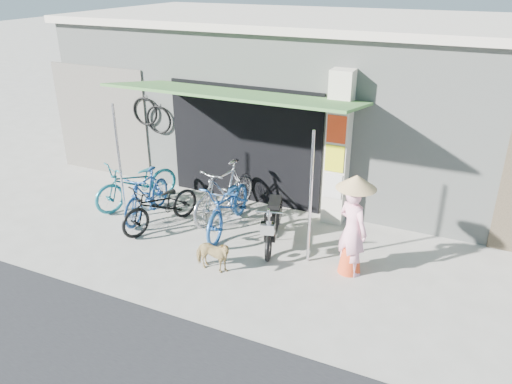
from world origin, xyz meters
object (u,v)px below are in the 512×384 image
at_px(bike_navy, 229,205).
at_px(bike_silver, 225,191).
at_px(bike_blue, 146,195).
at_px(bike_black, 161,205).
at_px(moped, 273,222).
at_px(street_dog, 212,255).
at_px(nun, 353,226).
at_px(bike_teal, 137,183).

bearing_deg(bike_navy, bike_silver, 120.11).
relative_size(bike_blue, bike_black, 0.92).
distance_m(bike_black, moped, 2.22).
bearing_deg(moped, street_dog, -128.52).
bearing_deg(bike_navy, street_dog, -79.32).
bearing_deg(moped, bike_black, 172.98).
xyz_separation_m(moped, nun, (1.54, -0.36, 0.44)).
bearing_deg(nun, bike_blue, 26.23).
height_order(bike_black, moped, moped).
xyz_separation_m(street_dog, nun, (2.08, 0.94, 0.56)).
distance_m(bike_navy, street_dog, 1.49).
xyz_separation_m(bike_teal, bike_navy, (2.27, -0.16, 0.01)).
xyz_separation_m(bike_teal, bike_black, (1.03, -0.63, -0.04)).
bearing_deg(nun, moped, 16.62).
height_order(street_dog, moped, moped).
height_order(bike_teal, street_dog, bike_teal).
bearing_deg(bike_silver, bike_teal, -161.82).
relative_size(bike_silver, street_dog, 2.71).
bearing_deg(bike_navy, nun, -16.74).
xyz_separation_m(bike_teal, nun, (4.76, -0.64, 0.36)).
height_order(bike_navy, street_dog, bike_navy).
bearing_deg(bike_blue, bike_navy, 2.21).
relative_size(bike_blue, bike_silver, 0.85).
xyz_separation_m(bike_black, bike_silver, (0.92, 0.89, 0.11)).
bearing_deg(bike_teal, moped, 17.95).
relative_size(bike_teal, bike_black, 1.09).
height_order(bike_silver, moped, bike_silver).
distance_m(bike_silver, street_dog, 2.00).
distance_m(bike_teal, bike_navy, 2.27).
height_order(bike_teal, nun, nun).
relative_size(bike_blue, moped, 1.01).
xyz_separation_m(bike_teal, bike_blue, (0.51, -0.37, -0.01)).
height_order(bike_teal, bike_blue, bike_teal).
relative_size(bike_black, nun, 1.01).
relative_size(bike_teal, street_dog, 2.72).
distance_m(bike_black, nun, 3.75).
distance_m(bike_blue, street_dog, 2.49).
height_order(bike_black, street_dog, bike_black).
bearing_deg(bike_black, bike_navy, 38.78).
bearing_deg(moped, nun, -29.17).
xyz_separation_m(bike_blue, bike_silver, (1.44, 0.64, 0.08)).
bearing_deg(bike_navy, moped, -12.81).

